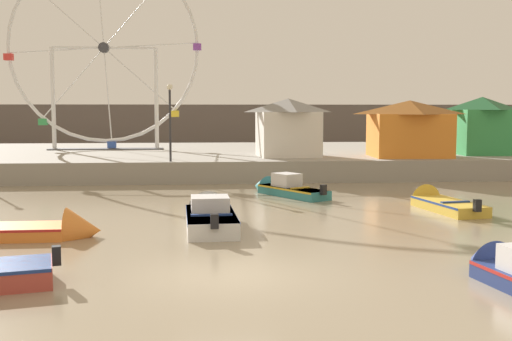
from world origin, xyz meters
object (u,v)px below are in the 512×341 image
(motorboat_orange_hull, at_px, (39,231))
(carnival_booth_white_ticket, at_px, (288,126))
(motorboat_pale_grey, at_px, (209,214))
(carnival_booth_green_kiosk, at_px, (482,125))
(motorboat_teal_painted, at_px, (282,188))
(carnival_booth_orange_canopy, at_px, (409,128))
(ferris_wheel_white_frame, at_px, (104,51))
(promenade_lamp_near, at_px, (170,111))
(motorboat_mustard_yellow, at_px, (437,202))

(motorboat_orange_hull, height_order, carnival_booth_white_ticket, carnival_booth_white_ticket)
(motorboat_pale_grey, distance_m, carnival_booth_green_kiosk, 23.44)
(motorboat_teal_painted, xyz_separation_m, carnival_booth_orange_canopy, (8.38, 7.08, 2.58))
(ferris_wheel_white_frame, bearing_deg, promenade_lamp_near, -64.42)
(motorboat_teal_painted, xyz_separation_m, promenade_lamp_near, (-5.38, 4.83, 3.54))
(carnival_booth_green_kiosk, distance_m, promenade_lamp_near, 19.30)
(motorboat_orange_hull, relative_size, carnival_booth_green_kiosk, 1.37)
(carnival_booth_green_kiosk, bearing_deg, carnival_booth_orange_canopy, -160.89)
(motorboat_mustard_yellow, height_order, promenade_lamp_near, promenade_lamp_near)
(promenade_lamp_near, bearing_deg, motorboat_pale_grey, -80.86)
(promenade_lamp_near, bearing_deg, ferris_wheel_white_frame, 115.58)
(carnival_booth_white_ticket, bearing_deg, ferris_wheel_white_frame, 143.95)
(motorboat_orange_hull, xyz_separation_m, promenade_lamp_near, (3.34, 13.94, 3.63))
(motorboat_orange_hull, relative_size, promenade_lamp_near, 1.23)
(motorboat_teal_painted, relative_size, promenade_lamp_near, 1.17)
(ferris_wheel_white_frame, bearing_deg, motorboat_orange_hull, -86.20)
(motorboat_orange_hull, bearing_deg, carnival_booth_green_kiosk, 38.02)
(motorboat_pale_grey, bearing_deg, motorboat_mustard_yellow, -75.15)
(motorboat_teal_painted, relative_size, carnival_booth_green_kiosk, 1.30)
(ferris_wheel_white_frame, xyz_separation_m, carnival_booth_green_kiosk, (23.83, -6.43, -4.89))
(ferris_wheel_white_frame, relative_size, promenade_lamp_near, 3.26)
(motorboat_mustard_yellow, bearing_deg, motorboat_orange_hull, 98.97)
(ferris_wheel_white_frame, bearing_deg, motorboat_teal_painted, -55.75)
(motorboat_teal_painted, xyz_separation_m, carnival_booth_green_kiosk, (13.50, 8.73, 2.70))
(motorboat_orange_hull, bearing_deg, motorboat_mustard_yellow, 17.24)
(motorboat_orange_hull, distance_m, motorboat_mustard_yellow, 15.17)
(motorboat_orange_hull, xyz_separation_m, motorboat_mustard_yellow, (14.43, 4.69, 0.00))
(motorboat_teal_painted, height_order, carnival_booth_orange_canopy, carnival_booth_orange_canopy)
(motorboat_pale_grey, height_order, carnival_booth_green_kiosk, carnival_booth_green_kiosk)
(carnival_booth_white_ticket, xyz_separation_m, carnival_booth_orange_canopy, (7.03, -0.88, -0.06))
(motorboat_orange_hull, xyz_separation_m, motorboat_pale_grey, (5.28, 1.86, 0.12))
(carnival_booth_orange_canopy, bearing_deg, motorboat_mustard_yellow, -100.07)
(motorboat_orange_hull, height_order, promenade_lamp_near, promenade_lamp_near)
(motorboat_orange_hull, xyz_separation_m, carnival_booth_white_ticket, (10.07, 17.07, 2.73))
(motorboat_orange_hull, relative_size, carnival_booth_orange_canopy, 1.02)
(motorboat_mustard_yellow, bearing_deg, carnival_booth_green_kiosk, -39.66)
(motorboat_teal_painted, bearing_deg, ferris_wheel_white_frame, 3.17)
(carnival_booth_green_kiosk, distance_m, carnival_booth_orange_canopy, 5.38)
(motorboat_teal_painted, height_order, ferris_wheel_white_frame, ferris_wheel_white_frame)
(carnival_booth_white_ticket, distance_m, carnival_booth_orange_canopy, 7.08)
(ferris_wheel_white_frame, xyz_separation_m, promenade_lamp_near, (4.95, -10.34, -4.05))
(motorboat_pale_grey, height_order, carnival_booth_white_ticket, carnival_booth_white_ticket)
(motorboat_pale_grey, height_order, carnival_booth_orange_canopy, carnival_booth_orange_canopy)
(carnival_booth_green_kiosk, relative_size, carnival_booth_white_ticket, 0.92)
(ferris_wheel_white_frame, bearing_deg, motorboat_pale_grey, -72.91)
(motorboat_orange_hull, height_order, ferris_wheel_white_frame, ferris_wheel_white_frame)
(carnival_booth_orange_canopy, relative_size, promenade_lamp_near, 1.21)
(motorboat_orange_hull, relative_size, carnival_booth_white_ticket, 1.26)
(motorboat_teal_painted, bearing_deg, motorboat_orange_hull, 105.20)
(motorboat_teal_painted, xyz_separation_m, motorboat_pale_grey, (-3.43, -7.25, 0.04))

